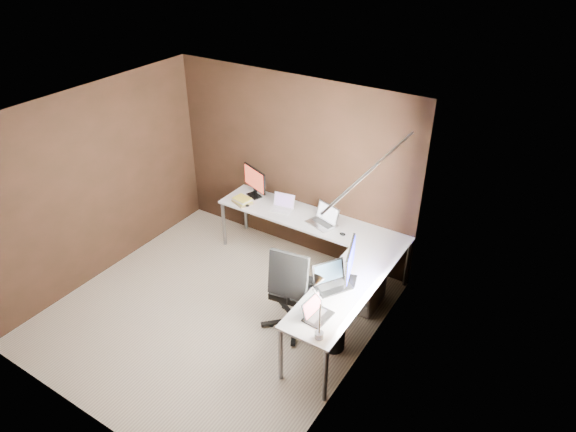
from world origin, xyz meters
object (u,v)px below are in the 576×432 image
object	(u,v)px
laptop_black_small	(316,313)
desk_lamp	(318,299)
office_chair	(295,303)
laptop_silver	(324,220)
laptop_black_big	(331,281)
laptop_white	(283,206)
drawer_pedestal	(363,283)
wastebasket	(334,338)
book_stack	(242,201)
monitor_right	(350,262)
monitor_left	(255,181)

from	to	relation	value
laptop_black_small	desk_lamp	distance (m)	0.42
laptop_black_small	office_chair	size ratio (longest dim) A/B	0.28
laptop_silver	laptop_black_small	distance (m)	1.76
laptop_silver	laptop_black_small	xyz separation A→B (m)	(0.78, -1.58, -0.01)
laptop_black_big	laptop_white	bearing A→B (deg)	82.91
desk_lamp	laptop_black_big	bearing A→B (deg)	98.68
laptop_silver	drawer_pedestal	bearing A→B (deg)	-6.52
office_chair	wastebasket	bearing A→B (deg)	-16.10
book_stack	laptop_white	bearing A→B (deg)	16.68
laptop_black_small	laptop_black_big	bearing A→B (deg)	16.27
laptop_black_small	monitor_right	bearing A→B (deg)	2.65
office_chair	wastebasket	size ratio (longest dim) A/B	4.04
laptop_black_small	book_stack	bearing A→B (deg)	58.64
drawer_pedestal	monitor_right	world-z (taller)	monitor_right
drawer_pedestal	book_stack	world-z (taller)	book_stack
monitor_right	wastebasket	distance (m)	0.90
laptop_black_small	desk_lamp	size ratio (longest dim) A/B	0.49
laptop_black_small	desk_lamp	bearing A→B (deg)	-144.27
laptop_black_small	wastebasket	size ratio (longest dim) A/B	1.12
monitor_right	laptop_silver	size ratio (longest dim) A/B	1.22
wastebasket	drawer_pedestal	bearing A→B (deg)	94.59
drawer_pedestal	laptop_white	bearing A→B (deg)	165.55
laptop_black_small	wastebasket	distance (m)	0.74
monitor_left	book_stack	bearing A→B (deg)	-74.85
monitor_left	drawer_pedestal	bearing A→B (deg)	8.12
office_chair	drawer_pedestal	bearing A→B (deg)	49.90
office_chair	laptop_silver	bearing A→B (deg)	94.62
desk_lamp	laptop_silver	bearing A→B (deg)	108.29
laptop_black_small	monitor_left	bearing A→B (deg)	53.54
laptop_black_small	book_stack	xyz separation A→B (m)	(-2.00, 1.44, -0.01)
monitor_left	laptop_white	xyz separation A→B (m)	(0.53, -0.10, -0.20)
wastebasket	book_stack	bearing A→B (deg)	152.33
monitor_right	book_stack	world-z (taller)	monitor_right
monitor_left	wastebasket	bearing A→B (deg)	-12.10
laptop_silver	monitor_right	bearing A→B (deg)	-30.58
drawer_pedestal	laptop_black_big	size ratio (longest dim) A/B	1.29
office_chair	desk_lamp	bearing A→B (deg)	-53.45
laptop_silver	office_chair	distance (m)	1.24
laptop_silver	laptop_black_big	distance (m)	1.26
laptop_silver	laptop_black_big	size ratio (longest dim) A/B	0.94
monitor_right	laptop_black_small	xyz separation A→B (m)	(-0.02, -0.69, -0.21)
laptop_white	book_stack	size ratio (longest dim) A/B	1.06
book_stack	wastebasket	xyz separation A→B (m)	(2.04, -1.07, -0.63)
laptop_silver	laptop_black_big	xyz separation A→B (m)	(0.68, -1.06, 0.00)
drawer_pedestal	office_chair	xyz separation A→B (m)	(-0.49, -0.80, 0.03)
monitor_left	laptop_black_big	xyz separation A→B (m)	(1.86, -1.19, -0.19)
laptop_white	laptop_black_small	bearing A→B (deg)	-56.89
drawer_pedestal	monitor_left	world-z (taller)	monitor_left
monitor_left	laptop_silver	xyz separation A→B (m)	(1.18, -0.13, -0.19)
laptop_white	wastebasket	world-z (taller)	laptop_white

